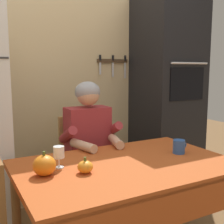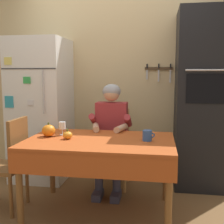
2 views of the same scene
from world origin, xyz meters
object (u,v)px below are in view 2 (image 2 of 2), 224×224
object	(u,v)px
dining_table	(99,148)
chair_left_side	(10,160)
refrigerator	(41,110)
wine_glass	(62,126)
coffee_mug	(147,136)
pumpkin_large	(49,131)
chair_behind_person	(113,143)
wall_oven	(201,100)
seated_person	(111,128)
pumpkin_medium	(68,135)

from	to	relation	value
dining_table	chair_left_side	bearing A→B (deg)	-177.03
refrigerator	dining_table	bearing A→B (deg)	-42.91
refrigerator	wine_glass	size ratio (longest dim) A/B	13.13
coffee_mug	pumpkin_large	bearing A→B (deg)	178.32
chair_left_side	chair_behind_person	bearing A→B (deg)	42.68
chair_behind_person	wine_glass	xyz separation A→B (m)	(-0.42, -0.65, 0.32)
refrigerator	wall_oven	distance (m)	2.01
seated_person	coffee_mug	world-z (taller)	seated_person
dining_table	coffee_mug	distance (m)	0.47
refrigerator	pumpkin_medium	world-z (taller)	refrigerator
dining_table	wine_glass	bearing A→B (deg)	160.85
coffee_mug	wine_glass	world-z (taller)	wine_glass
refrigerator	chair_left_side	bearing A→B (deg)	-86.97
chair_behind_person	seated_person	world-z (taller)	seated_person
wall_oven	dining_table	xyz separation A→B (m)	(-1.05, -0.92, -0.39)
wine_glass	pumpkin_medium	distance (m)	0.20
chair_left_side	pumpkin_large	bearing A→B (deg)	16.00
refrigerator	pumpkin_medium	distance (m)	1.11
wall_oven	seated_person	xyz separation A→B (m)	(-1.04, -0.32, -0.31)
chair_left_side	dining_table	bearing A→B (deg)	2.97
pumpkin_large	dining_table	bearing A→B (deg)	-6.50
wall_oven	wine_glass	size ratio (longest dim) A/B	15.32
dining_table	coffee_mug	world-z (taller)	coffee_mug
refrigerator	chair_behind_person	world-z (taller)	refrigerator
seated_person	coffee_mug	bearing A→B (deg)	-52.47
wall_oven	pumpkin_medium	xyz separation A→B (m)	(-1.36, -0.94, -0.27)
wall_oven	coffee_mug	xyz separation A→B (m)	(-0.60, -0.89, -0.26)
pumpkin_large	wall_oven	bearing A→B (deg)	28.67
dining_table	chair_behind_person	size ratio (longest dim) A/B	1.51
wall_oven	seated_person	bearing A→B (deg)	-162.96
chair_left_side	wall_oven	bearing A→B (deg)	26.43
coffee_mug	pumpkin_medium	world-z (taller)	coffee_mug
wall_oven	pumpkin_large	world-z (taller)	wall_oven
dining_table	coffee_mug	bearing A→B (deg)	4.01
chair_left_side	seated_person	bearing A→B (deg)	35.55
coffee_mug	wine_glass	distance (m)	0.87
dining_table	coffee_mug	size ratio (longest dim) A/B	12.23
dining_table	pumpkin_medium	xyz separation A→B (m)	(-0.31, -0.02, 0.12)
dining_table	chair_behind_person	world-z (taller)	chair_behind_person
wall_oven	chair_left_side	distance (m)	2.24
wall_oven	coffee_mug	distance (m)	1.11
seated_person	chair_left_side	size ratio (longest dim) A/B	1.34
refrigerator	dining_table	xyz separation A→B (m)	(0.95, -0.88, -0.24)
dining_table	pumpkin_large	size ratio (longest dim) A/B	9.89
seated_person	pumpkin_large	world-z (taller)	seated_person
seated_person	pumpkin_large	bearing A→B (deg)	-134.66
seated_person	coffee_mug	distance (m)	0.72
refrigerator	chair_behind_person	xyz separation A→B (m)	(0.96, -0.09, -0.39)
wall_oven	coffee_mug	world-z (taller)	wall_oven
chair_behind_person	wine_glass	size ratio (longest dim) A/B	6.79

